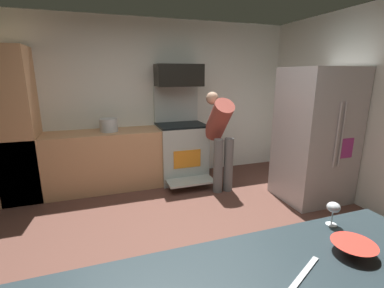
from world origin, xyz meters
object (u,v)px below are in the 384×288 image
object	(u,v)px
oven_range	(181,150)
mixing_bowl_small	(353,248)
person_cook	(220,133)
wine_glass_extra	(333,208)
microwave	(179,75)
stock_pot	(109,125)
refrigerator	(315,136)

from	to	relation	value
oven_range	mixing_bowl_small	bearing A→B (deg)	-92.32
mixing_bowl_small	person_cook	bearing A→B (deg)	78.32
person_cook	wine_glass_extra	world-z (taller)	person_cook
microwave	stock_pot	world-z (taller)	microwave
person_cook	mixing_bowl_small	bearing A→B (deg)	-101.68
refrigerator	wine_glass_extra	size ratio (longest dim) A/B	12.89
person_cook	wine_glass_extra	distance (m)	2.66
refrigerator	person_cook	distance (m)	1.34
oven_range	person_cook	bearing A→B (deg)	-49.58
microwave	refrigerator	distance (m)	2.23
refrigerator	mixing_bowl_small	size ratio (longest dim) A/B	8.86
oven_range	wine_glass_extra	distance (m)	3.19
microwave	stock_pot	size ratio (longest dim) A/B	2.77
oven_range	person_cook	size ratio (longest dim) A/B	1.05
person_cook	mixing_bowl_small	xyz separation A→B (m)	(-0.59, -2.85, 0.05)
oven_range	stock_pot	size ratio (longest dim) A/B	5.81
refrigerator	mixing_bowl_small	bearing A→B (deg)	-128.93
person_cook	mixing_bowl_small	size ratio (longest dim) A/B	7.13
refrigerator	wine_glass_extra	distance (m)	2.44
wine_glass_extra	stock_pot	bearing A→B (deg)	109.16
stock_pot	microwave	bearing A→B (deg)	4.05
microwave	refrigerator	world-z (taller)	microwave
wine_glass_extra	mixing_bowl_small	bearing A→B (deg)	-114.15
oven_range	refrigerator	world-z (taller)	refrigerator
refrigerator	mixing_bowl_small	world-z (taller)	refrigerator
microwave	mixing_bowl_small	size ratio (longest dim) A/B	3.58
stock_pot	mixing_bowl_small	bearing A→B (deg)	-73.72
oven_range	stock_pot	xyz separation A→B (m)	(-1.13, 0.01, 0.49)
microwave	person_cook	world-z (taller)	microwave
microwave	person_cook	size ratio (longest dim) A/B	0.50
mixing_bowl_small	oven_range	bearing A→B (deg)	87.68
stock_pot	wine_glass_extra	bearing A→B (deg)	-70.84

